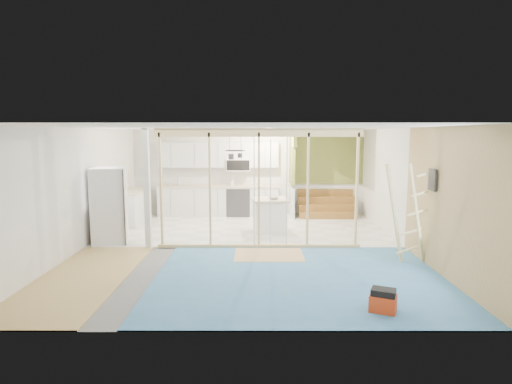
{
  "coord_description": "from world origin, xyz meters",
  "views": [
    {
      "loc": [
        0.26,
        -9.08,
        2.47
      ],
      "look_at": [
        0.24,
        0.6,
        1.15
      ],
      "focal_mm": 30.0,
      "sensor_mm": 36.0,
      "label": 1
    }
  ],
  "objects_px": {
    "island": "(269,215)",
    "toolbox": "(383,301)",
    "ladder": "(408,213)",
    "fridge": "(110,206)"
  },
  "relations": [
    {
      "from": "ladder",
      "to": "fridge",
      "type": "bearing_deg",
      "value": 149.13
    },
    {
      "from": "fridge",
      "to": "toolbox",
      "type": "height_order",
      "value": "fridge"
    },
    {
      "from": "toolbox",
      "to": "ladder",
      "type": "bearing_deg",
      "value": 86.9
    },
    {
      "from": "fridge",
      "to": "ladder",
      "type": "xyz_separation_m",
      "value": [
        6.2,
        -1.58,
        0.12
      ]
    },
    {
      "from": "fridge",
      "to": "ladder",
      "type": "distance_m",
      "value": 6.4
    },
    {
      "from": "island",
      "to": "ladder",
      "type": "bearing_deg",
      "value": -52.73
    },
    {
      "from": "island",
      "to": "fridge",
      "type": "bearing_deg",
      "value": -169.49
    },
    {
      "from": "fridge",
      "to": "toolbox",
      "type": "relative_size",
      "value": 3.96
    },
    {
      "from": "island",
      "to": "toolbox",
      "type": "xyz_separation_m",
      "value": [
        1.44,
        -4.95,
        -0.26
      ]
    },
    {
      "from": "toolbox",
      "to": "ladder",
      "type": "relative_size",
      "value": 0.23
    }
  ]
}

